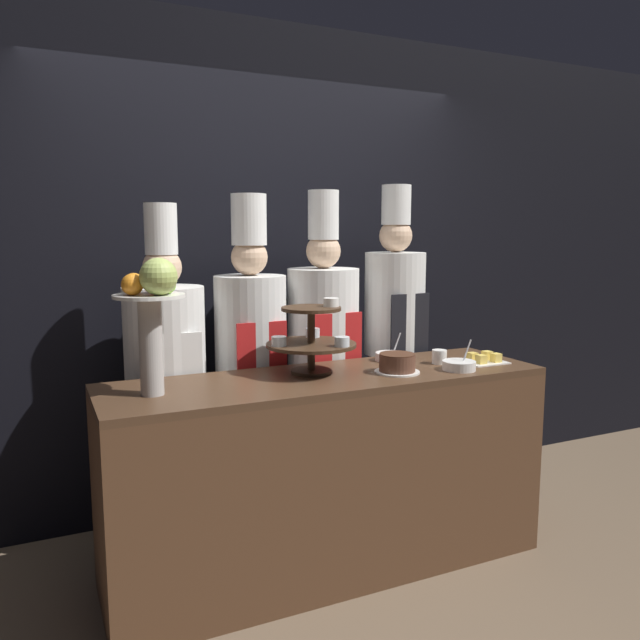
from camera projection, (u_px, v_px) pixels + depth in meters
name	position (u px, v px, depth m)	size (l,w,h in m)	color
ground_plane	(358.00, 598.00, 2.79)	(14.00, 14.00, 0.00)	brown
wall_back	(263.00, 270.00, 3.67)	(10.00, 0.06, 2.80)	black
buffet_counter	(329.00, 473.00, 2.99)	(2.10, 0.60, 0.95)	brown
tiered_stand	(312.00, 337.00, 2.95)	(0.43, 0.43, 0.36)	#3D2819
fruit_pedestal	(152.00, 305.00, 2.51)	(0.29, 0.29, 0.57)	#B2ADA8
cake_round	(397.00, 364.00, 2.97)	(0.22, 0.22, 0.09)	white
cup_white	(439.00, 357.00, 3.18)	(0.07, 0.07, 0.07)	white
cake_square_tray	(484.00, 359.00, 3.21)	(0.21, 0.17, 0.05)	white
serving_bowl_near	(459.00, 365.00, 3.03)	(0.16, 0.16, 0.15)	white
serving_bowl_far	(390.00, 356.00, 3.26)	(0.15, 0.15, 0.14)	white
chef_left	(166.00, 371.00, 3.12)	(0.40, 0.40, 1.76)	black
chef_center_left	(251.00, 355.00, 3.30)	(0.38, 0.38, 1.82)	black
chef_center_right	(323.00, 348.00, 3.47)	(0.39, 0.39, 1.84)	#38332D
chef_right	(394.00, 331.00, 3.66)	(0.35, 0.35, 1.89)	#38332D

